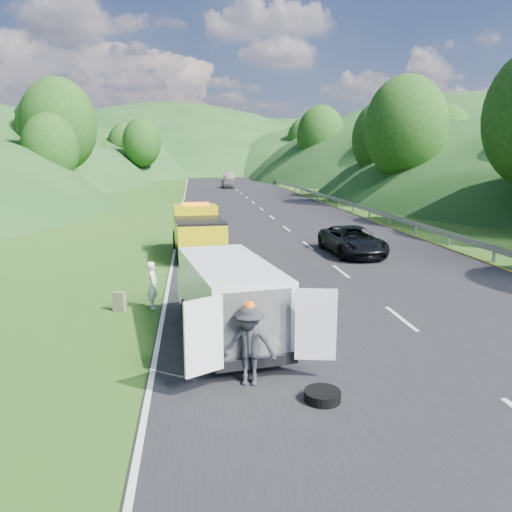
{
  "coord_description": "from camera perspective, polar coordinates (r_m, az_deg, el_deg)",
  "views": [
    {
      "loc": [
        -2.92,
        -15.21,
        4.7
      ],
      "look_at": [
        -0.84,
        1.34,
        1.3
      ],
      "focal_mm": 35.0,
      "sensor_mm": 36.0,
      "label": 1
    }
  ],
  "objects": [
    {
      "name": "tree_line_right",
      "position": [
        79.69,
        11.93,
        7.9
      ],
      "size": [
        14.0,
        140.0,
        14.0
      ],
      "primitive_type": null,
      "color": "#2B601C",
      "rests_on": "ground"
    },
    {
      "name": "child",
      "position": [
        15.3,
        -7.28,
        -6.46
      ],
      "size": [
        0.52,
        0.46,
        0.9
      ],
      "primitive_type": "imported",
      "rotation": [
        0.0,
        0.0,
        -0.31
      ],
      "color": "#CBD370",
      "rests_on": "ground"
    },
    {
      "name": "road_surface",
      "position": [
        55.72,
        -1.06,
        6.7
      ],
      "size": [
        14.0,
        200.0,
        0.02
      ],
      "primitive_type": "cube",
      "color": "black",
      "rests_on": "ground"
    },
    {
      "name": "passing_suv",
      "position": [
        24.29,
        10.89,
        0.16
      ],
      "size": [
        2.42,
        4.85,
        1.32
      ],
      "primitive_type": "imported",
      "rotation": [
        0.0,
        0.0,
        0.05
      ],
      "color": "black",
      "rests_on": "ground"
    },
    {
      "name": "woman",
      "position": [
        15.93,
        -11.6,
        -5.88
      ],
      "size": [
        0.4,
        0.54,
        1.47
      ],
      "primitive_type": "imported",
      "rotation": [
        0.0,
        0.0,
        1.56
      ],
      "color": "silver",
      "rests_on": "ground"
    },
    {
      "name": "worker",
      "position": [
        10.71,
        -0.74,
        -14.5
      ],
      "size": [
        1.21,
        0.85,
        1.7
      ],
      "primitive_type": "imported",
      "rotation": [
        0.0,
        0.0,
        -0.22
      ],
      "color": "black",
      "rests_on": "ground"
    },
    {
      "name": "white_van",
      "position": [
        12.81,
        -3.22,
        -4.5
      ],
      "size": [
        3.43,
        6.14,
        2.07
      ],
      "rotation": [
        0.0,
        0.0,
        0.17
      ],
      "color": "black",
      "rests_on": "ground"
    },
    {
      "name": "tree_line_left",
      "position": [
        77.05,
        -19.37,
        7.38
      ],
      "size": [
        14.0,
        140.0,
        14.0
      ],
      "primitive_type": null,
      "color": "#2B601C",
      "rests_on": "ground"
    },
    {
      "name": "spare_tire",
      "position": [
        10.16,
        7.58,
        -16.15
      ],
      "size": [
        0.72,
        0.72,
        0.2
      ],
      "primitive_type": "cylinder",
      "color": "black",
      "rests_on": "ground"
    },
    {
      "name": "dist_car_a",
      "position": [
        72.01,
        -3.19,
        7.77
      ],
      "size": [
        1.73,
        4.29,
        1.46
      ],
      "primitive_type": "imported",
      "color": "#4C4D51",
      "rests_on": "ground"
    },
    {
      "name": "tow_truck",
      "position": [
        23.67,
        -6.7,
        2.9
      ],
      "size": [
        2.52,
        5.77,
        2.42
      ],
      "rotation": [
        0.0,
        0.0,
        0.08
      ],
      "color": "black",
      "rests_on": "ground"
    },
    {
      "name": "hills_backdrop",
      "position": [
        150.28,
        -3.63,
        9.71
      ],
      "size": [
        201.0,
        288.6,
        44.0
      ],
      "primitive_type": null,
      "color": "#2D5B23",
      "rests_on": "ground"
    },
    {
      "name": "suitcase",
      "position": [
        15.83,
        -15.35,
        -5.05
      ],
      "size": [
        0.42,
        0.32,
        0.59
      ],
      "primitive_type": "cube",
      "rotation": [
        0.0,
        0.0,
        -0.36
      ],
      "color": "#5E5F47",
      "rests_on": "ground"
    },
    {
      "name": "guardrail",
      "position": [
        69.15,
        3.9,
        7.6
      ],
      "size": [
        0.06,
        140.0,
        1.52
      ],
      "primitive_type": "cube",
      "color": "gray",
      "rests_on": "ground"
    },
    {
      "name": "ground",
      "position": [
        16.18,
        3.55,
        -5.38
      ],
      "size": [
        320.0,
        320.0,
        0.0
      ],
      "primitive_type": "plane",
      "color": "#38661E",
      "rests_on": "ground"
    },
    {
      "name": "dist_car_b",
      "position": [
        90.78,
        -3.11,
        8.54
      ],
      "size": [
        1.64,
        4.7,
        1.55
      ],
      "primitive_type": "imported",
      "color": "#7B5262",
      "rests_on": "ground"
    }
  ]
}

